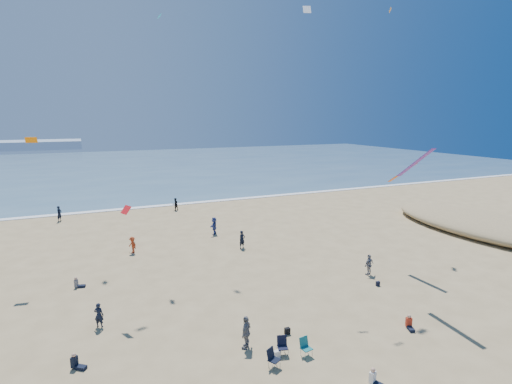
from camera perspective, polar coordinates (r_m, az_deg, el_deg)
name	(u,v)px	position (r m, az deg, el deg)	size (l,w,h in m)	color
ocean	(108,167)	(106.96, -20.44, 3.32)	(220.00, 100.00, 0.06)	#476B84
surf_line	(134,208)	(57.76, -17.04, -2.21)	(220.00, 1.20, 0.08)	white
standing_flyers	(257,296)	(27.04, 0.08, -14.62)	(32.82, 53.08, 1.92)	white
seated_group	(240,346)	(22.80, -2.33, -21.16)	(19.25, 22.05, 0.84)	white
chair_cluster	(288,351)	(22.34, 4.60, -21.69)	(2.75, 1.58, 1.00)	black
white_tote	(277,354)	(22.60, 3.00, -22.14)	(0.35, 0.20, 0.40)	silver
black_backpack	(287,331)	(24.64, 4.50, -19.19)	(0.30, 0.22, 0.38)	black
navy_bag	(378,284)	(31.96, 17.01, -12.41)	(0.28, 0.18, 0.34)	black
kites_aloft	(324,86)	(28.32, 9.64, 14.65)	(43.05, 37.80, 28.89)	red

